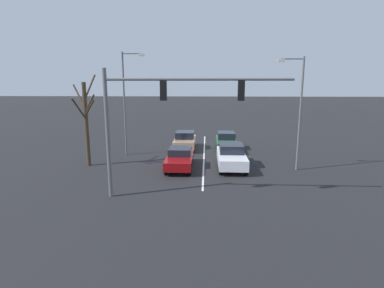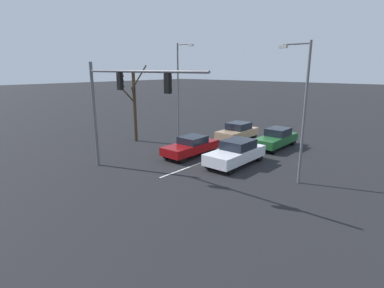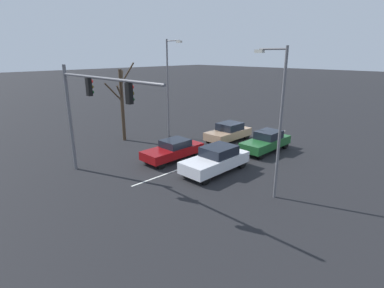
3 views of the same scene
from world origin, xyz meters
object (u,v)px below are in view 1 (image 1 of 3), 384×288
Objects in this scene: car_maroon_midlane_front at (180,158)px; car_white_leftlane_front at (231,156)px; car_tan_midlane_second at (185,140)px; bare_tree_near at (86,119)px; car_darkgreen_leftlane_second at (226,141)px; street_lamp_right_shoulder at (126,97)px; street_lamp_left_shoulder at (298,106)px; traffic_signal_gantry at (160,107)px.

car_white_leftlane_front is at bearing -174.37° from car_maroon_midlane_front.
car_tan_midlane_second is (0.11, -6.40, 0.06)m from car_maroon_midlane_front.
car_maroon_midlane_front is at bearing 177.49° from bare_tree_near.
street_lamp_right_shoulder is (8.30, 2.46, 3.98)m from car_darkgreen_leftlane_second.
street_lamp_left_shoulder is at bearing 173.02° from car_white_leftlane_front.
traffic_signal_gantry is at bearing 113.99° from street_lamp_right_shoulder.
car_white_leftlane_front is 1.02× the size of car_darkgreen_leftlane_second.
car_white_leftlane_front is 10.61m from bare_tree_near.
car_darkgreen_leftlane_second is at bearing -108.97° from traffic_signal_gantry.
street_lamp_left_shoulder reaches higher than car_darkgreen_leftlane_second.
car_maroon_midlane_front is 6.95m from traffic_signal_gantry.
bare_tree_near is at bearing -2.51° from car_maroon_midlane_front.
street_lamp_left_shoulder reaches higher than car_maroon_midlane_front.
street_lamp_right_shoulder is at bearing 29.88° from car_tan_midlane_second.
traffic_signal_gantry is at bearing 55.94° from car_white_leftlane_front.
car_tan_midlane_second is at bearing -91.63° from traffic_signal_gantry.
car_maroon_midlane_front is 0.97× the size of car_darkgreen_leftlane_second.
car_darkgreen_leftlane_second reaches higher than car_maroon_midlane_front.
car_tan_midlane_second is 0.66× the size of bare_tree_near.
car_darkgreen_leftlane_second is at bearing 177.67° from car_tan_midlane_second.
bare_tree_near is at bearing 60.10° from street_lamp_right_shoulder.
traffic_signal_gantry reaches higher than car_maroon_midlane_front.
bare_tree_near is (6.67, -0.29, 2.69)m from car_maroon_midlane_front.
car_tan_midlane_second is 0.92× the size of car_darkgreen_leftlane_second.
car_maroon_midlane_front is at bearing -1.20° from street_lamp_left_shoulder.
car_darkgreen_leftlane_second is 0.56× the size of street_lamp_right_shoulder.
car_maroon_midlane_front is 0.54× the size of street_lamp_right_shoulder.
street_lamp_left_shoulder is 1.16× the size of bare_tree_near.
bare_tree_near is (10.31, 5.95, 2.63)m from car_darkgreen_leftlane_second.
street_lamp_right_shoulder is (4.55, 2.61, 3.98)m from car_tan_midlane_second.
street_lamp_right_shoulder reaches higher than bare_tree_near.
car_maroon_midlane_front is 0.49× the size of traffic_signal_gantry.
street_lamp_left_shoulder is at bearing 178.20° from bare_tree_near.
bare_tree_near is (6.21, -5.96, -1.31)m from traffic_signal_gantry.
street_lamp_right_shoulder is 4.25m from bare_tree_near.
street_lamp_right_shoulder is at bearing -17.47° from street_lamp_left_shoulder.
street_lamp_left_shoulder is (-8.33, -5.50, -0.36)m from traffic_signal_gantry.
traffic_signal_gantry is at bearing 71.03° from car_darkgreen_leftlane_second.
car_tan_midlane_second is 0.57× the size of street_lamp_left_shoulder.
street_lamp_left_shoulder is 14.58m from bare_tree_near.
car_white_leftlane_front is 5.89m from car_darkgreen_leftlane_second.
car_white_leftlane_front is 9.79m from street_lamp_right_shoulder.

